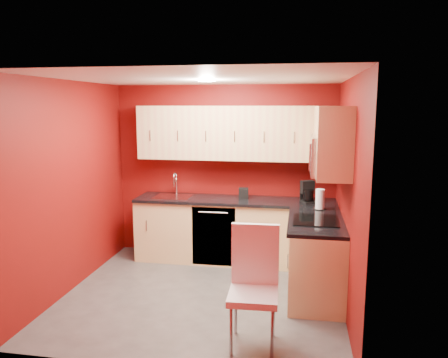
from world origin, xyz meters
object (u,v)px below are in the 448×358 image
(sink, at_px, (173,194))
(dining_chair, at_px, (253,289))
(microwave, at_px, (328,155))
(napkin_holder, at_px, (244,193))
(paper_towel, at_px, (320,199))
(coffee_maker, at_px, (309,192))

(sink, xyz_separation_m, dining_chair, (1.40, -2.19, -0.39))
(microwave, height_order, dining_chair, microwave)
(microwave, distance_m, napkin_holder, 1.65)
(napkin_holder, bearing_deg, paper_towel, -25.28)
(paper_towel, bearing_deg, coffee_maker, 110.23)
(coffee_maker, bearing_deg, napkin_holder, 147.42)
(sink, height_order, coffee_maker, sink)
(dining_chair, bearing_deg, sink, 120.59)
(sink, xyz_separation_m, napkin_holder, (1.01, 0.05, 0.04))
(napkin_holder, bearing_deg, microwave, -44.30)
(microwave, bearing_deg, sink, 154.40)
(paper_towel, bearing_deg, napkin_holder, 154.72)
(napkin_holder, distance_m, paper_towel, 1.14)
(microwave, distance_m, sink, 2.43)
(paper_towel, distance_m, dining_chair, 1.93)
(napkin_holder, relative_size, dining_chair, 0.13)
(napkin_holder, xyz_separation_m, dining_chair, (0.39, -2.24, -0.43))
(napkin_holder, bearing_deg, sink, -177.13)
(coffee_maker, height_order, napkin_holder, coffee_maker)
(microwave, height_order, paper_towel, microwave)
(napkin_holder, xyz_separation_m, paper_towel, (1.03, -0.49, 0.06))
(coffee_maker, relative_size, napkin_holder, 2.01)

